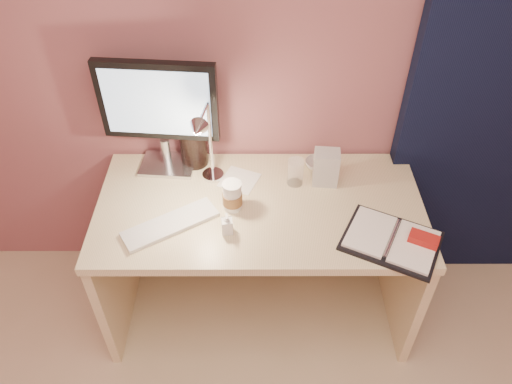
{
  "coord_description": "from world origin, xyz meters",
  "views": [
    {
      "loc": [
        -0.02,
        -0.15,
        2.21
      ],
      "look_at": [
        -0.02,
        1.33,
        0.85
      ],
      "focal_mm": 35.0,
      "sensor_mm": 36.0,
      "label": 1
    }
  ],
  "objects_px": {
    "keyboard": "(170,224)",
    "dark_jar": "(194,147)",
    "monitor": "(159,108)",
    "coffee_cup": "(232,197)",
    "clear_cup": "(296,172)",
    "bowl": "(317,164)",
    "planner": "(394,240)",
    "product_box": "(326,167)",
    "lotion_bottle": "(227,223)",
    "desk": "(260,228)",
    "desk_lamp": "(212,144)"
  },
  "relations": [
    {
      "from": "dark_jar",
      "to": "coffee_cup",
      "type": "bearing_deg",
      "value": -58.64
    },
    {
      "from": "coffee_cup",
      "to": "bowl",
      "type": "height_order",
      "value": "coffee_cup"
    },
    {
      "from": "coffee_cup",
      "to": "clear_cup",
      "type": "xyz_separation_m",
      "value": [
        0.27,
        0.16,
        -0.0
      ]
    },
    {
      "from": "keyboard",
      "to": "monitor",
      "type": "bearing_deg",
      "value": 66.55
    },
    {
      "from": "monitor",
      "to": "coffee_cup",
      "type": "height_order",
      "value": "monitor"
    },
    {
      "from": "dark_jar",
      "to": "desk_lamp",
      "type": "bearing_deg",
      "value": -62.81
    },
    {
      "from": "keyboard",
      "to": "bowl",
      "type": "distance_m",
      "value": 0.74
    },
    {
      "from": "keyboard",
      "to": "planner",
      "type": "distance_m",
      "value": 0.9
    },
    {
      "from": "lotion_bottle",
      "to": "dark_jar",
      "type": "relative_size",
      "value": 0.56
    },
    {
      "from": "bowl",
      "to": "dark_jar",
      "type": "height_order",
      "value": "dark_jar"
    },
    {
      "from": "monitor",
      "to": "product_box",
      "type": "bearing_deg",
      "value": -3.54
    },
    {
      "from": "desk",
      "to": "product_box",
      "type": "distance_m",
      "value": 0.43
    },
    {
      "from": "planner",
      "to": "product_box",
      "type": "relative_size",
      "value": 2.72
    },
    {
      "from": "keyboard",
      "to": "clear_cup",
      "type": "height_order",
      "value": "clear_cup"
    },
    {
      "from": "keyboard",
      "to": "desk",
      "type": "bearing_deg",
      "value": -4.08
    },
    {
      "from": "monitor",
      "to": "coffee_cup",
      "type": "distance_m",
      "value": 0.49
    },
    {
      "from": "monitor",
      "to": "keyboard",
      "type": "height_order",
      "value": "monitor"
    },
    {
      "from": "product_box",
      "to": "planner",
      "type": "bearing_deg",
      "value": -52.22
    },
    {
      "from": "planner",
      "to": "coffee_cup",
      "type": "xyz_separation_m",
      "value": [
        -0.64,
        0.2,
        0.05
      ]
    },
    {
      "from": "clear_cup",
      "to": "monitor",
      "type": "bearing_deg",
      "value": 168.74
    },
    {
      "from": "monitor",
      "to": "product_box",
      "type": "distance_m",
      "value": 0.76
    },
    {
      "from": "coffee_cup",
      "to": "product_box",
      "type": "height_order",
      "value": "product_box"
    },
    {
      "from": "coffee_cup",
      "to": "lotion_bottle",
      "type": "xyz_separation_m",
      "value": [
        -0.02,
        -0.14,
        -0.01
      ]
    },
    {
      "from": "product_box",
      "to": "lotion_bottle",
      "type": "bearing_deg",
      "value": -139.11
    },
    {
      "from": "clear_cup",
      "to": "bowl",
      "type": "relative_size",
      "value": 1.13
    },
    {
      "from": "product_box",
      "to": "dark_jar",
      "type": "bearing_deg",
      "value": 171.78
    },
    {
      "from": "clear_cup",
      "to": "product_box",
      "type": "height_order",
      "value": "product_box"
    },
    {
      "from": "clear_cup",
      "to": "dark_jar",
      "type": "height_order",
      "value": "dark_jar"
    },
    {
      "from": "product_box",
      "to": "clear_cup",
      "type": "bearing_deg",
      "value": -171.69
    },
    {
      "from": "clear_cup",
      "to": "keyboard",
      "type": "bearing_deg",
      "value": -153.32
    },
    {
      "from": "planner",
      "to": "clear_cup",
      "type": "bearing_deg",
      "value": 162.65
    },
    {
      "from": "clear_cup",
      "to": "bowl",
      "type": "bearing_deg",
      "value": 45.55
    },
    {
      "from": "keyboard",
      "to": "dark_jar",
      "type": "relative_size",
      "value": 2.27
    },
    {
      "from": "monitor",
      "to": "desk_lamp",
      "type": "height_order",
      "value": "monitor"
    },
    {
      "from": "keyboard",
      "to": "lotion_bottle",
      "type": "distance_m",
      "value": 0.24
    },
    {
      "from": "desk",
      "to": "planner",
      "type": "bearing_deg",
      "value": -28.81
    },
    {
      "from": "coffee_cup",
      "to": "lotion_bottle",
      "type": "distance_m",
      "value": 0.14
    },
    {
      "from": "coffee_cup",
      "to": "bowl",
      "type": "xyz_separation_m",
      "value": [
        0.38,
        0.27,
        -0.05
      ]
    },
    {
      "from": "monitor",
      "to": "bowl",
      "type": "bearing_deg",
      "value": 4.68
    },
    {
      "from": "monitor",
      "to": "dark_jar",
      "type": "height_order",
      "value": "monitor"
    },
    {
      "from": "desk",
      "to": "product_box",
      "type": "xyz_separation_m",
      "value": [
        0.29,
        0.08,
        0.31
      ]
    },
    {
      "from": "monitor",
      "to": "lotion_bottle",
      "type": "height_order",
      "value": "monitor"
    },
    {
      "from": "keyboard",
      "to": "planner",
      "type": "relative_size",
      "value": 0.89
    },
    {
      "from": "monitor",
      "to": "dark_jar",
      "type": "relative_size",
      "value": 3.08
    },
    {
      "from": "desk",
      "to": "monitor",
      "type": "xyz_separation_m",
      "value": [
        -0.42,
        0.18,
        0.55
      ]
    },
    {
      "from": "bowl",
      "to": "lotion_bottle",
      "type": "bearing_deg",
      "value": -134.21
    },
    {
      "from": "coffee_cup",
      "to": "dark_jar",
      "type": "xyz_separation_m",
      "value": [
        -0.19,
        0.3,
        0.02
      ]
    },
    {
      "from": "clear_cup",
      "to": "lotion_bottle",
      "type": "xyz_separation_m",
      "value": [
        -0.29,
        -0.3,
        -0.01
      ]
    },
    {
      "from": "lotion_bottle",
      "to": "product_box",
      "type": "bearing_deg",
      "value": 35.96
    },
    {
      "from": "monitor",
      "to": "dark_jar",
      "type": "distance_m",
      "value": 0.27
    }
  ]
}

